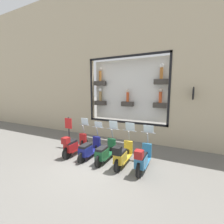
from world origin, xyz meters
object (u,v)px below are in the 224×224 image
at_px(scooter_green_2, 105,152).
at_px(shop_sign_post, 69,131).
at_px(scooter_navy_3, 89,149).
at_px(scooter_yellow_1, 122,155).
at_px(scooter_red_4, 74,145).
at_px(scooter_teal_0, 143,158).

relative_size(scooter_green_2, shop_sign_post, 1.09).
bearing_deg(scooter_green_2, scooter_navy_3, 90.36).
relative_size(scooter_yellow_1, scooter_red_4, 1.00).
height_order(scooter_teal_0, scooter_yellow_1, scooter_yellow_1).
xyz_separation_m(scooter_teal_0, scooter_green_2, (0.05, 1.64, -0.06)).
bearing_deg(scooter_teal_0, scooter_yellow_1, 90.27).
bearing_deg(scooter_red_4, shop_sign_post, 54.29).
height_order(scooter_teal_0, scooter_navy_3, scooter_teal_0).
xyz_separation_m(scooter_navy_3, shop_sign_post, (0.57, 1.67, 0.47)).
bearing_deg(scooter_yellow_1, shop_sign_post, 79.43).
relative_size(scooter_teal_0, scooter_red_4, 1.00).
xyz_separation_m(scooter_green_2, shop_sign_post, (0.56, 2.49, 0.46)).
bearing_deg(scooter_yellow_1, scooter_navy_3, 88.17).
bearing_deg(scooter_green_2, scooter_red_4, 91.84).
bearing_deg(scooter_navy_3, scooter_red_4, 93.31).
xyz_separation_m(scooter_teal_0, scooter_navy_3, (0.05, 2.46, -0.07)).
height_order(scooter_green_2, scooter_navy_3, scooter_green_2).
distance_m(scooter_navy_3, scooter_red_4, 0.82).
xyz_separation_m(scooter_yellow_1, scooter_navy_3, (0.05, 1.64, -0.06)).
xyz_separation_m(scooter_yellow_1, scooter_green_2, (0.06, 0.82, -0.05)).
distance_m(scooter_yellow_1, scooter_navy_3, 1.64).
xyz_separation_m(scooter_teal_0, scooter_red_4, (0.00, 3.28, 0.00)).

